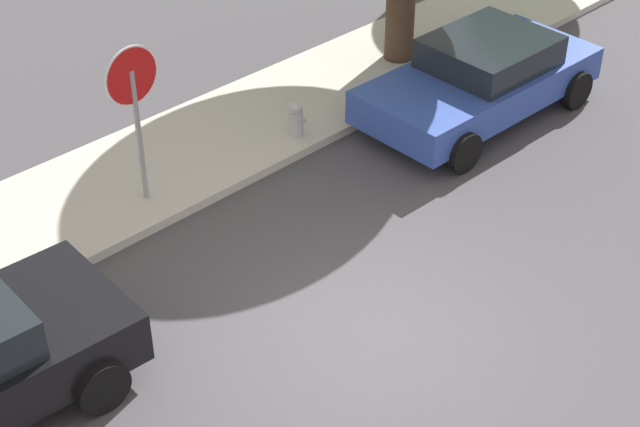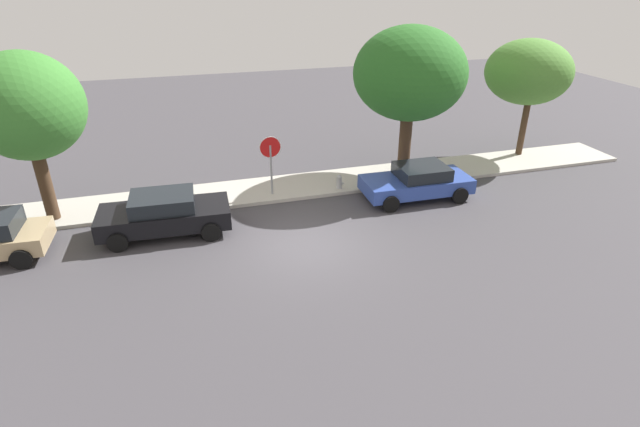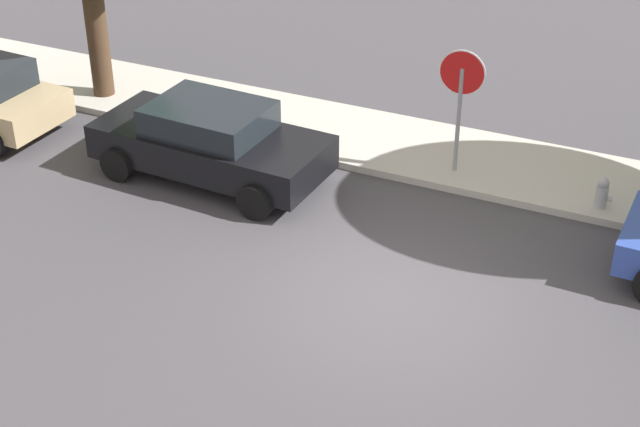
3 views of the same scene
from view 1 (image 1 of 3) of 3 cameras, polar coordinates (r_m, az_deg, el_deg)
name	(u,v)px [view 1 (image 1 of 3)]	position (r m, az deg, el deg)	size (l,w,h in m)	color
ground_plane	(367,333)	(11.96, 2.75, -6.96)	(60.00, 60.00, 0.00)	#423F44
sidewalk_curb	(141,176)	(14.79, -10.36, 2.17)	(32.00, 2.44, 0.14)	#B2ADA3
stop_sign	(134,99)	(13.37, -10.75, 6.58)	(0.85, 0.08, 2.49)	gray
parked_car_blue	(481,77)	(16.12, 9.35, 7.83)	(4.23, 2.13, 1.33)	#2D479E
fire_hydrant	(296,122)	(15.31, -1.39, 5.33)	(0.30, 0.22, 0.72)	#A5A5A8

